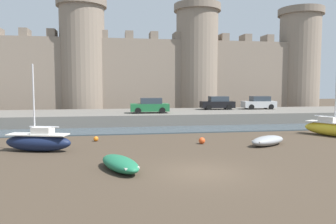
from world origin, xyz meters
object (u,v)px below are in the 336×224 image
at_px(rowboat_foreground_left, 268,140).
at_px(mooring_buoy_off_centre, 202,141).
at_px(sailboat_midflat_left, 39,141).
at_px(rowboat_near_channel_left, 120,163).
at_px(car_quay_east, 150,106).
at_px(car_quay_centre_east, 259,103).
at_px(sailboat_foreground_centre, 331,128).
at_px(mooring_buoy_near_shore, 96,139).
at_px(car_quay_west, 218,103).

relative_size(rowboat_foreground_left, mooring_buoy_off_centre, 7.34).
relative_size(sailboat_midflat_left, rowboat_near_channel_left, 1.48).
height_order(car_quay_east, car_quay_centre_east, same).
xyz_separation_m(sailboat_foreground_centre, mooring_buoy_near_shore, (-18.99, 0.50, -0.48)).
xyz_separation_m(sailboat_foreground_centre, rowboat_foreground_left, (-7.17, -3.20, -0.31)).
relative_size(rowboat_near_channel_left, mooring_buoy_off_centre, 7.97).
bearing_deg(car_quay_west, car_quay_east, -155.77).
xyz_separation_m(mooring_buoy_near_shore, car_quay_east, (5.17, 10.15, 1.80)).
height_order(mooring_buoy_off_centre, car_quay_centre_east, car_quay_centre_east).
relative_size(rowboat_foreground_left, car_quay_east, 0.82).
bearing_deg(mooring_buoy_off_centre, car_quay_centre_east, 53.92).
bearing_deg(rowboat_near_channel_left, car_quay_east, 79.33).
bearing_deg(car_quay_east, rowboat_near_channel_left, -100.67).
bearing_deg(mooring_buoy_off_centre, sailboat_foreground_centre, 9.19).
relative_size(rowboat_foreground_left, mooring_buoy_near_shore, 9.28).
relative_size(rowboat_near_channel_left, mooring_buoy_near_shore, 10.07).
bearing_deg(car_quay_centre_east, car_quay_east, -165.25).
height_order(sailboat_midflat_left, mooring_buoy_off_centre, sailboat_midflat_left).
relative_size(sailboat_midflat_left, car_quay_centre_east, 1.32).
bearing_deg(sailboat_midflat_left, car_quay_west, 44.98).
relative_size(sailboat_foreground_centre, rowboat_near_channel_left, 1.46).
xyz_separation_m(sailboat_midflat_left, car_quay_centre_east, (22.68, 17.10, 1.34)).
distance_m(sailboat_foreground_centre, sailboat_midflat_left, 22.51).
distance_m(sailboat_midflat_left, car_quay_east, 15.92).
bearing_deg(rowboat_near_channel_left, sailboat_midflat_left, 131.78).
xyz_separation_m(sailboat_foreground_centre, car_quay_centre_east, (0.33, 14.37, 1.33)).
height_order(sailboat_foreground_centre, car_quay_west, sailboat_foreground_centre).
relative_size(sailboat_foreground_centre, car_quay_centre_east, 1.30).
height_order(rowboat_foreground_left, car_quay_centre_east, car_quay_centre_east).
height_order(car_quay_west, car_quay_centre_east, same).
distance_m(car_quay_east, car_quay_centre_east, 14.63).
bearing_deg(car_quay_west, car_quay_centre_east, -2.68).
xyz_separation_m(sailboat_midflat_left, rowboat_foreground_left, (15.18, -0.47, -0.30)).
bearing_deg(mooring_buoy_off_centre, sailboat_midflat_left, -175.47).
relative_size(mooring_buoy_near_shore, car_quay_west, 0.09).
height_order(rowboat_near_channel_left, mooring_buoy_off_centre, rowboat_near_channel_left).
height_order(sailboat_foreground_centre, mooring_buoy_off_centre, sailboat_foreground_centre).
bearing_deg(rowboat_foreground_left, car_quay_east, 115.64).
relative_size(sailboat_midflat_left, car_quay_east, 1.32).
distance_m(sailboat_midflat_left, mooring_buoy_off_centre, 10.89).
distance_m(sailboat_foreground_centre, rowboat_near_channel_left, 19.26).
relative_size(rowboat_foreground_left, car_quay_centre_east, 0.82).
xyz_separation_m(rowboat_near_channel_left, car_quay_centre_east, (17.71, 22.65, 1.64)).
distance_m(mooring_buoy_off_centre, car_quay_centre_east, 20.16).
height_order(rowboat_near_channel_left, mooring_buoy_near_shore, rowboat_near_channel_left).
distance_m(car_quay_west, car_quay_east, 9.68).
bearing_deg(sailboat_foreground_centre, rowboat_foreground_left, -155.97).
distance_m(sailboat_foreground_centre, car_quay_east, 17.50).
relative_size(car_quay_east, car_quay_centre_east, 1.00).
bearing_deg(car_quay_east, car_quay_centre_east, 14.75).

